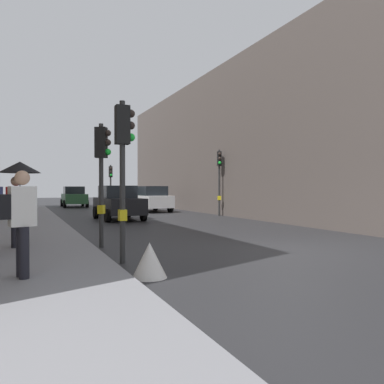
# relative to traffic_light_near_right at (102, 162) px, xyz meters

# --- Properties ---
(ground_plane) EXTENTS (120.00, 120.00, 0.00)m
(ground_plane) POSITION_rel_traffic_light_near_right_xyz_m (4.28, -2.48, -2.35)
(ground_plane) COLOR #28282B
(sidewalk_kerb) EXTENTS (3.36, 40.00, 0.16)m
(sidewalk_kerb) POSITION_rel_traffic_light_near_right_xyz_m (-2.00, 3.52, -2.27)
(sidewalk_kerb) COLOR gray
(sidewalk_kerb) RESTS_ON ground
(building_facade_right) EXTENTS (12.00, 30.13, 9.02)m
(building_facade_right) POSITION_rel_traffic_light_near_right_xyz_m (14.89, 13.06, 2.16)
(building_facade_right) COLOR #5B514C
(building_facade_right) RESTS_ON ground
(traffic_light_near_right) EXTENTS (0.44, 0.36, 3.41)m
(traffic_light_near_right) POSITION_rel_traffic_light_near_right_xyz_m (0.00, 0.00, 0.00)
(traffic_light_near_right) COLOR #2D2D2D
(traffic_light_near_right) RESTS_ON ground
(traffic_light_near_left) EXTENTS (0.43, 0.24, 3.53)m
(traffic_light_near_left) POSITION_rel_traffic_light_near_right_xyz_m (0.00, -2.46, 0.08)
(traffic_light_near_left) COLOR #2D2D2D
(traffic_light_near_left) RESTS_ON ground
(traffic_light_mid_street) EXTENTS (0.33, 0.45, 3.88)m
(traffic_light_mid_street) POSITION_rel_traffic_light_near_right_xyz_m (8.58, 9.43, 0.32)
(traffic_light_mid_street) COLOR #2D2D2D
(traffic_light_mid_street) RESTS_ON ground
(traffic_light_far_median) EXTENTS (0.24, 0.43, 3.41)m
(traffic_light_far_median) POSITION_rel_traffic_light_near_right_xyz_m (4.28, 19.36, -0.00)
(traffic_light_far_median) COLOR #2D2D2D
(traffic_light_far_median) RESTS_ON ground
(car_green_estate) EXTENTS (2.05, 4.22, 1.76)m
(car_green_estate) POSITION_rel_traffic_light_near_right_xyz_m (2.09, 23.98, -1.48)
(car_green_estate) COLOR #2D6038
(car_green_estate) RESTS_ON ground
(car_white_compact) EXTENTS (2.22, 4.30, 1.76)m
(car_white_compact) POSITION_rel_traffic_light_near_right_xyz_m (6.11, 14.88, -1.48)
(car_white_compact) COLOR silver
(car_white_compact) RESTS_ON ground
(car_dark_suv) EXTENTS (2.12, 4.25, 1.76)m
(car_dark_suv) POSITION_rel_traffic_light_near_right_xyz_m (2.57, 9.26, -1.48)
(car_dark_suv) COLOR black
(car_dark_suv) RESTS_ON ground
(pedestrian_with_umbrella) EXTENTS (1.00, 1.00, 2.14)m
(pedestrian_with_umbrella) POSITION_rel_traffic_light_near_right_xyz_m (-2.10, -0.19, -0.51)
(pedestrian_with_umbrella) COLOR black
(pedestrian_with_umbrella) RESTS_ON sidewalk_kerb
(pedestrian_with_black_backpack) EXTENTS (0.65, 0.41, 1.77)m
(pedestrian_with_black_backpack) POSITION_rel_traffic_light_near_right_xyz_m (-2.06, -3.84, -1.19)
(pedestrian_with_black_backpack) COLOR black
(pedestrian_with_black_backpack) RESTS_ON sidewalk_kerb
(warning_sign_triangle) EXTENTS (0.64, 0.64, 0.65)m
(warning_sign_triangle) POSITION_rel_traffic_light_near_right_xyz_m (0.11, -4.02, -2.03)
(warning_sign_triangle) COLOR silver
(warning_sign_triangle) RESTS_ON ground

